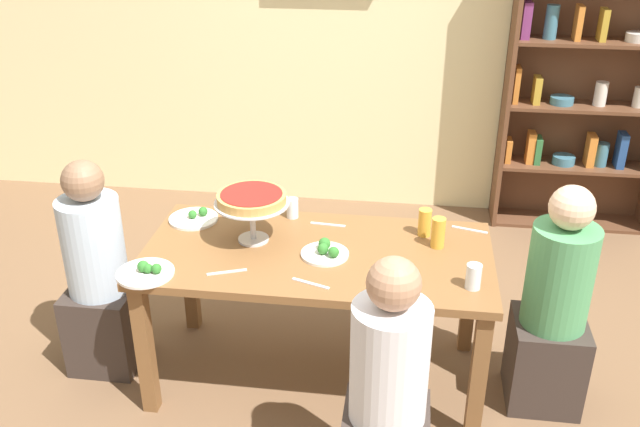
{
  "coord_description": "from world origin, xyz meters",
  "views": [
    {
      "loc": [
        0.4,
        -2.86,
        2.37
      ],
      "look_at": [
        0.0,
        0.1,
        0.89
      ],
      "focal_mm": 39.35,
      "sensor_mm": 36.0,
      "label": 1
    }
  ],
  "objects_px": {
    "deep_dish_pizza_stand": "(252,201)",
    "salad_plate_spare": "(194,218)",
    "cutlery_fork_far": "(470,230)",
    "beer_glass_amber_tall": "(438,233)",
    "salad_plate_far_diner": "(146,272)",
    "diner_head_east": "(553,315)",
    "cutlery_knife_near": "(227,272)",
    "diner_near_right": "(387,406)",
    "cutlery_knife_far": "(328,224)",
    "salad_plate_near_diner": "(326,251)",
    "cutlery_fork_near": "(311,283)",
    "water_glass_clear_far": "(474,276)",
    "water_glass_clear_near": "(292,208)",
    "bookshelf": "(588,70)",
    "beer_glass_amber_short": "(425,222)",
    "dining_table": "(317,269)",
    "diner_head_west": "(99,282)"
  },
  "relations": [
    {
      "from": "deep_dish_pizza_stand",
      "to": "beer_glass_amber_short",
      "type": "xyz_separation_m",
      "value": [
        0.82,
        0.17,
        -0.14
      ]
    },
    {
      "from": "bookshelf",
      "to": "diner_near_right",
      "type": "relative_size",
      "value": 1.92
    },
    {
      "from": "bookshelf",
      "to": "deep_dish_pizza_stand",
      "type": "xyz_separation_m",
      "value": [
        -1.89,
        -1.95,
        -0.19
      ]
    },
    {
      "from": "salad_plate_spare",
      "to": "diner_head_east",
      "type": "bearing_deg",
      "value": -8.08
    },
    {
      "from": "salad_plate_near_diner",
      "to": "salad_plate_spare",
      "type": "xyz_separation_m",
      "value": [
        -0.72,
        0.27,
        -0.01
      ]
    },
    {
      "from": "beer_glass_amber_tall",
      "to": "beer_glass_amber_short",
      "type": "distance_m",
      "value": 0.13
    },
    {
      "from": "deep_dish_pizza_stand",
      "to": "water_glass_clear_far",
      "type": "distance_m",
      "value": 1.08
    },
    {
      "from": "beer_glass_amber_tall",
      "to": "cutlery_fork_far",
      "type": "xyz_separation_m",
      "value": [
        0.16,
        0.19,
        -0.07
      ]
    },
    {
      "from": "cutlery_fork_near",
      "to": "cutlery_knife_far",
      "type": "height_order",
      "value": "same"
    },
    {
      "from": "beer_glass_amber_tall",
      "to": "cutlery_knife_near",
      "type": "height_order",
      "value": "beer_glass_amber_tall"
    },
    {
      "from": "cutlery_fork_far",
      "to": "cutlery_knife_far",
      "type": "height_order",
      "value": "same"
    },
    {
      "from": "cutlery_fork_far",
      "to": "dining_table",
      "type": "bearing_deg",
      "value": 39.27
    },
    {
      "from": "bookshelf",
      "to": "diner_head_east",
      "type": "bearing_deg",
      "value": -102.61
    },
    {
      "from": "salad_plate_spare",
      "to": "beer_glass_amber_short",
      "type": "distance_m",
      "value": 1.17
    },
    {
      "from": "cutlery_knife_far",
      "to": "diner_head_east",
      "type": "bearing_deg",
      "value": 170.11
    },
    {
      "from": "diner_near_right",
      "to": "cutlery_fork_near",
      "type": "height_order",
      "value": "diner_near_right"
    },
    {
      "from": "cutlery_fork_far",
      "to": "beer_glass_amber_tall",
      "type": "bearing_deg",
      "value": 65.46
    },
    {
      "from": "salad_plate_spare",
      "to": "cutlery_knife_near",
      "type": "relative_size",
      "value": 1.4
    },
    {
      "from": "diner_head_west",
      "to": "deep_dish_pizza_stand",
      "type": "height_order",
      "value": "diner_head_west"
    },
    {
      "from": "salad_plate_near_diner",
      "to": "cutlery_fork_near",
      "type": "height_order",
      "value": "salad_plate_near_diner"
    },
    {
      "from": "salad_plate_spare",
      "to": "diner_near_right",
      "type": "bearing_deg",
      "value": -42.93
    },
    {
      "from": "salad_plate_spare",
      "to": "water_glass_clear_near",
      "type": "distance_m",
      "value": 0.51
    },
    {
      "from": "deep_dish_pizza_stand",
      "to": "salad_plate_spare",
      "type": "xyz_separation_m",
      "value": [
        -0.35,
        0.17,
        -0.2
      ]
    },
    {
      "from": "cutlery_fork_far",
      "to": "cutlery_knife_far",
      "type": "bearing_deg",
      "value": 19.02
    },
    {
      "from": "diner_head_east",
      "to": "salad_plate_far_diner",
      "type": "height_order",
      "value": "diner_head_east"
    },
    {
      "from": "salad_plate_spare",
      "to": "deep_dish_pizza_stand",
      "type": "bearing_deg",
      "value": -26.19
    },
    {
      "from": "diner_head_east",
      "to": "cutlery_fork_near",
      "type": "distance_m",
      "value": 1.16
    },
    {
      "from": "water_glass_clear_far",
      "to": "cutlery_knife_near",
      "type": "bearing_deg",
      "value": -178.83
    },
    {
      "from": "water_glass_clear_far",
      "to": "deep_dish_pizza_stand",
      "type": "bearing_deg",
      "value": 164.16
    },
    {
      "from": "diner_head_west",
      "to": "diner_head_east",
      "type": "distance_m",
      "value": 2.22
    },
    {
      "from": "water_glass_clear_far",
      "to": "cutlery_fork_far",
      "type": "xyz_separation_m",
      "value": [
        0.02,
        0.54,
        -0.05
      ]
    },
    {
      "from": "water_glass_clear_near",
      "to": "cutlery_knife_far",
      "type": "bearing_deg",
      "value": -18.24
    },
    {
      "from": "diner_head_west",
      "to": "cutlery_knife_far",
      "type": "bearing_deg",
      "value": 15.09
    },
    {
      "from": "beer_glass_amber_tall",
      "to": "cutlery_fork_near",
      "type": "distance_m",
      "value": 0.69
    },
    {
      "from": "cutlery_fork_far",
      "to": "water_glass_clear_far",
      "type": "bearing_deg",
      "value": 103.93
    },
    {
      "from": "dining_table",
      "to": "salad_plate_far_diner",
      "type": "bearing_deg",
      "value": -156.66
    },
    {
      "from": "diner_head_west",
      "to": "cutlery_fork_far",
      "type": "distance_m",
      "value": 1.88
    },
    {
      "from": "cutlery_fork_far",
      "to": "deep_dish_pizza_stand",
      "type": "bearing_deg",
      "value": 29.1
    },
    {
      "from": "bookshelf",
      "to": "water_glass_clear_far",
      "type": "bearing_deg",
      "value": -111.02
    },
    {
      "from": "salad_plate_near_diner",
      "to": "beer_glass_amber_tall",
      "type": "xyz_separation_m",
      "value": [
        0.52,
        0.16,
        0.05
      ]
    },
    {
      "from": "diner_head_west",
      "to": "water_glass_clear_near",
      "type": "xyz_separation_m",
      "value": [
        0.93,
        0.37,
        0.3
      ]
    },
    {
      "from": "diner_near_right",
      "to": "cutlery_knife_far",
      "type": "height_order",
      "value": "diner_near_right"
    },
    {
      "from": "salad_plate_spare",
      "to": "cutlery_knife_near",
      "type": "bearing_deg",
      "value": -58.57
    },
    {
      "from": "salad_plate_far_diner",
      "to": "deep_dish_pizza_stand",
      "type": "bearing_deg",
      "value": 43.35
    },
    {
      "from": "bookshelf",
      "to": "beer_glass_amber_tall",
      "type": "distance_m",
      "value": 2.17
    },
    {
      "from": "beer_glass_amber_tall",
      "to": "cutlery_fork_near",
      "type": "bearing_deg",
      "value": -143.15
    },
    {
      "from": "deep_dish_pizza_stand",
      "to": "salad_plate_far_diner",
      "type": "relative_size",
      "value": 1.4
    },
    {
      "from": "beer_glass_amber_tall",
      "to": "salad_plate_near_diner",
      "type": "bearing_deg",
      "value": -163.25
    },
    {
      "from": "salad_plate_far_diner",
      "to": "cutlery_knife_near",
      "type": "distance_m",
      "value": 0.36
    },
    {
      "from": "salad_plate_near_diner",
      "to": "salad_plate_far_diner",
      "type": "xyz_separation_m",
      "value": [
        -0.77,
        -0.28,
        -0.01
      ]
    }
  ]
}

